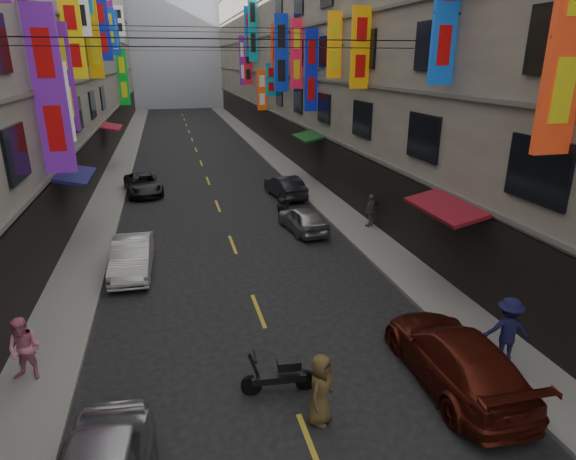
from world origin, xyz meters
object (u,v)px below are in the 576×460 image
car_left_far (143,184)px  pedestrian_rfar (371,210)px  scooter_far_right (284,208)px  car_right_near (455,357)px  car_left_mid (132,257)px  car_right_far (285,187)px  car_right_mid (303,219)px  scooter_crossing (280,376)px  pedestrian_crossing (320,389)px  pedestrian_lfar (25,349)px  pedestrian_rnear (508,330)px

car_left_far → pedestrian_rfar: 13.97m
scooter_far_right → pedestrian_rfar: (3.53, -2.73, 0.46)m
car_right_near → car_left_mid: bearing=-45.5°
scooter_far_right → car_right_far: 3.74m
scooter_far_right → car_right_near: size_ratio=0.37×
car_left_far → car_right_mid: (7.40, -8.71, 0.01)m
car_left_mid → pedestrian_rfar: size_ratio=2.52×
scooter_crossing → car_right_far: car_right_far is taller
car_left_far → car_right_mid: 11.43m
car_right_near → pedestrian_rfar: size_ratio=3.13×
car_left_mid → pedestrian_rfar: bearing=15.2°
pedestrian_crossing → pedestrian_lfar: bearing=106.7°
car_right_mid → pedestrian_rfar: bearing=165.5°
pedestrian_lfar → pedestrian_rnear: size_ratio=0.91×
car_left_mid → pedestrian_rnear: size_ratio=2.17×
car_right_mid → pedestrian_crossing: (-3.00, -12.11, 0.23)m
pedestrian_crossing → car_right_far: bearing=30.2°
car_right_mid → pedestrian_lfar: 13.17m
car_left_mid → car_right_near: (8.00, -8.66, 0.06)m
pedestrian_lfar → pedestrian_rfar: (12.72, 8.71, -0.05)m
pedestrian_rnear → scooter_far_right: bearing=-57.4°
pedestrian_lfar → scooter_far_right: bearing=69.0°
car_left_mid → pedestrian_crossing: 10.18m
car_right_near → pedestrian_lfar: pedestrian_lfar is taller
car_right_near → pedestrian_crossing: 3.64m
car_left_mid → car_right_far: 11.96m
car_right_mid → pedestrian_rnear: pedestrian_rnear is taller
scooter_crossing → pedestrian_rfar: size_ratio=1.16×
pedestrian_rfar → car_left_far: bearing=-72.7°
car_left_far → pedestrian_rnear: pedestrian_rnear is taller
car_right_far → pedestrian_lfar: 18.15m
car_right_near → car_right_mid: (-0.60, 11.59, -0.11)m
car_left_far → pedestrian_lfar: (-2.12, -17.81, 0.36)m
car_right_far → pedestrian_rfar: bearing=104.7°
car_right_mid → pedestrian_rnear: bearing=93.7°
car_left_far → car_right_far: bearing=-27.6°
car_left_mid → pedestrian_rfar: (10.60, 2.55, 0.25)m
scooter_crossing → car_right_near: size_ratio=0.37×
car_right_near → car_right_far: 17.56m
car_left_mid → pedestrian_rnear: bearing=-39.2°
scooter_crossing → pedestrian_rnear: 5.92m
car_right_near → pedestrian_rfar: pedestrian_rfar is taller
scooter_crossing → pedestrian_crossing: bearing=-146.9°
scooter_far_right → pedestrian_crossing: bearing=73.7°
car_left_far → pedestrian_lfar: size_ratio=2.56×
car_left_mid → car_right_near: car_right_near is taller
scooter_crossing → pedestrian_lfar: pedestrian_lfar is taller
car_right_near → pedestrian_lfar: size_ratio=2.96×
car_left_far → pedestrian_lfar: 17.94m
car_left_far → pedestrian_crossing: pedestrian_crossing is taller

